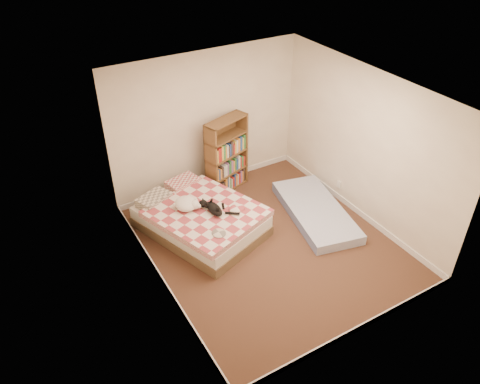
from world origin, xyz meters
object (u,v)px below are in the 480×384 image
bookshelf (226,163)px  white_dog (187,204)px  floor_mattress (315,211)px  black_cat (214,208)px  bed (200,218)px

bookshelf → white_dog: bookshelf is taller
floor_mattress → white_dog: size_ratio=4.80×
bookshelf → white_dog: (-1.15, -0.83, 0.03)m
black_cat → white_dog: 0.42m
floor_mattress → black_cat: size_ratio=2.78×
white_dog → bed: bearing=-7.2°
bed → bookshelf: (0.97, 0.86, 0.29)m
bed → black_cat: bearing=-78.5°
bookshelf → black_cat: bookshelf is taller
bookshelf → white_dog: bearing=-162.7°
floor_mattress → white_dog: bearing=173.8°
bed → white_dog: white_dog is taller
floor_mattress → white_dog: 2.19m
floor_mattress → white_dog: white_dog is taller
white_dog → black_cat: bearing=-36.5°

